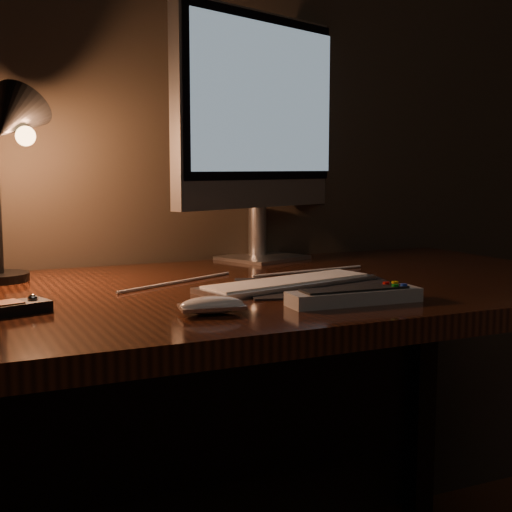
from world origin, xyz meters
name	(u,v)px	position (x,y,z in m)	size (l,w,h in m)	color
desk	(196,347)	(0.00, 1.93, 0.62)	(1.60, 0.75, 0.75)	#35170C
monitor	(264,116)	(0.27, 2.18, 1.09)	(0.52, 0.24, 0.58)	silver
keyboard	(288,283)	(0.14, 1.81, 0.76)	(0.37, 0.10, 0.01)	silver
mousepad	(320,286)	(0.19, 1.78, 0.75)	(0.29, 0.23, 0.00)	black
mouse	(212,308)	(-0.08, 1.64, 0.76)	(0.10, 0.05, 0.02)	white
media_remote	(2,309)	(-0.37, 1.76, 0.76)	(0.15, 0.09, 0.03)	black
tv_remote	(355,296)	(0.16, 1.61, 0.76)	(0.23, 0.07, 0.03)	#95989B
desk_lamp	(10,148)	(-0.32, 2.06, 1.01)	(0.20, 0.21, 0.38)	black
cable	(248,277)	(0.11, 1.93, 0.75)	(0.00, 0.00, 0.58)	white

